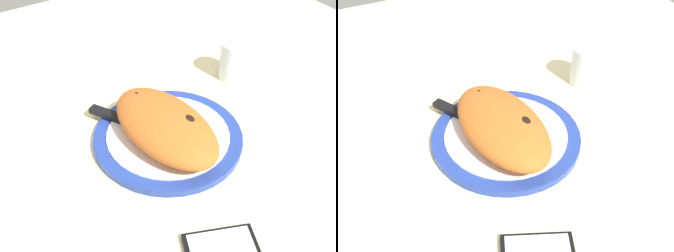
# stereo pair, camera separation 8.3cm
# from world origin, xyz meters

# --- Properties ---
(ground_plane) EXTENTS (1.50, 1.50, 0.03)m
(ground_plane) POSITION_xyz_m (0.00, 0.00, -0.01)
(ground_plane) COLOR beige
(plate) EXTENTS (0.30, 0.30, 0.02)m
(plate) POSITION_xyz_m (0.00, 0.00, 0.01)
(plate) COLOR #233D99
(plate) RESTS_ON ground_plane
(calzone) EXTENTS (0.27, 0.16, 0.07)m
(calzone) POSITION_xyz_m (-0.01, 0.01, 0.05)
(calzone) COLOR #C16023
(calzone) RESTS_ON plate
(fork) EXTENTS (0.16, 0.03, 0.00)m
(fork) POSITION_xyz_m (0.02, -0.06, 0.02)
(fork) COLOR silver
(fork) RESTS_ON plate
(knife) EXTENTS (0.23, 0.14, 0.01)m
(knife) POSITION_xyz_m (0.07, 0.05, 0.02)
(knife) COLOR silver
(knife) RESTS_ON plate
(smartphone) EXTENTS (0.10, 0.13, 0.01)m
(smartphone) POSITION_xyz_m (-0.25, 0.07, 0.01)
(smartphone) COLOR black
(smartphone) RESTS_ON ground_plane
(water_glass) EXTENTS (0.07, 0.07, 0.09)m
(water_glass) POSITION_xyz_m (0.10, -0.25, 0.04)
(water_glass) COLOR silver
(water_glass) RESTS_ON ground_plane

